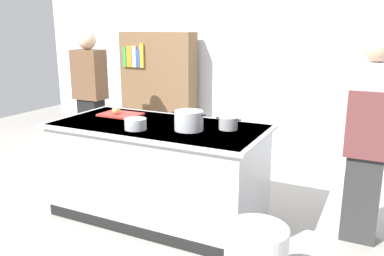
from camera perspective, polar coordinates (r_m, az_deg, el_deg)
The scene contains 11 objects.
ground_plane at distance 3.93m, azimuth -4.67°, elevation -12.35°, with size 10.00×10.00×0.00m, color #9E9991.
back_wall at distance 5.42m, azimuth 6.68°, elevation 11.47°, with size 6.40×0.12×3.00m, color silver.
counter_island at distance 3.74m, azimuth -4.82°, elevation -5.98°, with size 1.98×0.98×0.90m.
cutting_board at distance 4.04m, azimuth -10.27°, elevation 1.92°, with size 0.40×0.28×0.02m, color red.
onion at distance 4.00m, azimuth -10.90°, elevation 2.53°, with size 0.08×0.08×0.08m, color tan.
stock_pot at distance 3.39m, azimuth -0.46°, elevation 1.09°, with size 0.32×0.25×0.17m.
sauce_pan at distance 3.44m, azimuth 5.24°, elevation 0.70°, with size 0.23×0.16×0.11m.
mixing_bowl at distance 3.46m, azimuth -8.15°, elevation 0.58°, with size 0.19×0.19×0.10m, color #B7BABF.
person_chef at distance 3.47m, azimuth 24.08°, elevation -1.06°, with size 0.38×0.25×1.72m.
person_guest at distance 5.07m, azimuth -14.42°, elevation 4.23°, with size 0.38×0.24×1.72m.
bookshelf at distance 5.68m, azimuth -4.87°, elevation 5.07°, with size 1.10×0.31×1.70m.
Camera 1 is at (1.83, -3.00, 1.76)m, focal length 36.97 mm.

